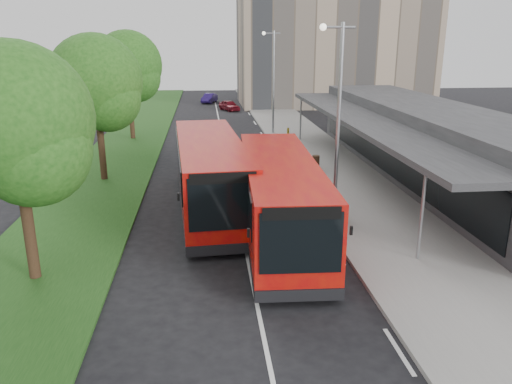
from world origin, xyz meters
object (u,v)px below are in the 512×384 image
Objects in this scene: lamp_post_far at (272,76)px; bollard at (288,135)px; car_near at (229,105)px; car_far at (209,98)px; tree_mid at (96,87)px; litter_bin at (316,162)px; bus_main at (280,198)px; lamp_post_near at (337,109)px; tree_near at (15,131)px; bus_second at (210,174)px; tree_far at (128,70)px.

bollard is (0.71, -3.74, -4.06)m from lamp_post_far.
car_near is 0.96× the size of car_far.
litter_bin is at bearing 3.86° from tree_mid.
bus_main is (-2.69, -22.19, -3.11)m from lamp_post_far.
lamp_post_near reaches higher than litter_bin.
tree_mid is at bearing 90.00° from tree_near.
litter_bin is 34.77m from car_far.
litter_bin is (12.12, 0.82, -4.54)m from tree_mid.
bus_second is (5.82, -5.58, -3.42)m from tree_mid.
car_near is at bearing 100.54° from lamp_post_far.
litter_bin is 0.77× the size of bollard.
lamp_post_far is at bearing 90.00° from lamp_post_near.
litter_bin is at bearing 46.61° from tree_near.
lamp_post_far is (11.13, 0.95, -0.59)m from tree_far.
car_far is (6.29, 23.10, -4.74)m from tree_far.
lamp_post_far is 19.51m from bus_second.
lamp_post_far is 0.69× the size of bus_second.
tree_far reaches higher than lamp_post_near.
bollard is at bearing -60.56° from car_far.
bus_second is (5.82, -17.58, -3.65)m from tree_far.
lamp_post_near reaches higher than tree_mid.
tree_near is 0.92× the size of tree_far.
tree_mid is 0.98× the size of lamp_post_far.
lamp_post_near is at bearing -90.00° from lamp_post_far.
bus_second is at bearing -116.82° from car_near.
bus_main is at bearing -110.07° from litter_bin.
tree_mid is 0.96× the size of tree_far.
tree_far is 2.48× the size of car_near.
bollard reaches higher than car_far.
bus_second reaches higher than bollard.
tree_mid is at bearing -82.82° from car_far.
tree_far is (-0.00, 24.00, 0.44)m from tree_near.
bus_second is 3.51× the size of car_near.
lamp_post_far is 22.57m from bus_main.
tree_far is 8.13× the size of bollard.
bus_second is (-5.31, -18.53, -3.05)m from lamp_post_far.
bus_main is 44.40m from car_far.
lamp_post_near is at bearing 41.48° from bus_main.
litter_bin is at bearing -88.12° from bollard.
litter_bin is (0.99, 7.87, -4.18)m from lamp_post_near.
lamp_post_near is 7.91× the size of bollard.
bollard is at bearing 81.87° from bus_main.
lamp_post_near is at bearing -19.36° from bus_second.
bus_second is at bearing 127.88° from bus_main.
bus_main is at bearing -140.83° from lamp_post_near.
tree_mid reaches higher than bollard.
bus_second is 11.48× the size of bollard.
car_near is at bearing 73.21° from tree_mid.
bus_second is 14.90× the size of litter_bin.
bollard is at bearing 87.49° from lamp_post_near.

